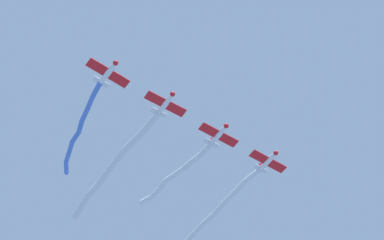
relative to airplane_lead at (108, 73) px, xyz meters
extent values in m
ellipsoid|color=white|center=(0.09, 0.04, -0.01)|extent=(4.12, 2.50, 0.85)
sphere|color=red|center=(-1.70, -0.78, -0.01)|extent=(0.96, 0.96, 0.72)
ellipsoid|color=#1E2D4C|center=(-0.38, -0.17, 0.31)|extent=(1.18, 0.95, 0.45)
cube|color=red|center=(-0.03, -0.02, -0.12)|extent=(3.80, 6.07, 0.11)
cube|color=white|center=(1.67, 0.77, 0.06)|extent=(1.70, 2.47, 0.09)
cube|color=red|center=(1.60, 0.74, 0.51)|extent=(0.90, 0.50, 1.17)
cylinder|color=#4C75DB|center=(3.22, 1.25, 0.17)|extent=(2.79, 1.35, 1.16)
cylinder|color=#4C75DB|center=(5.66, 1.87, 0.40)|extent=(2.54, 1.21, 0.69)
cylinder|color=#4C75DB|center=(7.86, 2.40, 0.42)|extent=(2.18, 1.17, 0.72)
cylinder|color=#4C75DB|center=(10.00, 2.79, 0.52)|extent=(2.40, 0.95, 0.86)
cylinder|color=#4C75DB|center=(12.19, 3.31, 0.76)|extent=(2.44, 1.41, 0.99)
cylinder|color=#4C75DB|center=(14.35, 3.84, 1.16)|extent=(2.44, 0.97, 1.19)
cylinder|color=#4C75DB|center=(16.81, 4.19, 1.66)|extent=(2.93, 1.07, 1.17)
cylinder|color=#4C75DB|center=(19.33, 4.29, 2.00)|extent=(2.44, 0.88, 0.89)
sphere|color=#4C75DB|center=(1.98, 0.91, -0.06)|extent=(0.68, 0.68, 0.68)
sphere|color=#4C75DB|center=(4.47, 1.60, 0.40)|extent=(0.68, 0.68, 0.68)
sphere|color=#4C75DB|center=(6.86, 2.14, 0.40)|extent=(0.68, 0.68, 0.68)
sphere|color=#4C75DB|center=(8.86, 2.65, 0.43)|extent=(0.68, 0.68, 0.68)
sphere|color=#4C75DB|center=(11.13, 2.93, 0.61)|extent=(0.68, 0.68, 0.68)
sphere|color=#4C75DB|center=(13.25, 3.70, 0.90)|extent=(0.68, 0.68, 0.68)
sphere|color=#4C75DB|center=(15.45, 3.99, 1.42)|extent=(0.68, 0.68, 0.68)
sphere|color=#4C75DB|center=(18.17, 4.39, 1.90)|extent=(0.68, 0.68, 0.68)
sphere|color=#4C75DB|center=(20.49, 4.19, 2.11)|extent=(0.68, 0.68, 0.68)
ellipsoid|color=white|center=(3.63, -8.22, 0.29)|extent=(4.18, 2.26, 0.85)
sphere|color=red|center=(1.79, -8.92, 0.29)|extent=(0.93, 0.93, 0.72)
ellipsoid|color=#1E2D4C|center=(3.15, -8.40, 0.61)|extent=(1.17, 0.90, 0.45)
cube|color=red|center=(3.50, -8.27, 0.18)|extent=(3.46, 6.14, 0.11)
cube|color=white|center=(5.26, -7.60, 0.36)|extent=(1.57, 2.48, 0.09)
cube|color=red|center=(5.18, -7.63, 0.81)|extent=(0.92, 0.44, 1.17)
cylinder|color=white|center=(6.69, -6.93, 0.11)|extent=(2.74, 1.91, 1.20)
cylinder|color=white|center=(8.86, -5.79, -0.15)|extent=(2.65, 1.98, 1.24)
cylinder|color=white|center=(11.06, -4.55, -0.30)|extent=(2.77, 2.09, 0.94)
cylinder|color=white|center=(13.32, -3.48, -0.27)|extent=(2.56, 1.70, 1.02)
cylinder|color=white|center=(15.60, -2.46, -0.44)|extent=(2.94, 2.00, 1.42)
cylinder|color=white|center=(17.86, -1.45, -0.82)|extent=(2.60, 1.68, 1.25)
cylinder|color=white|center=(19.93, -0.42, -1.16)|extent=(2.62, 2.00, 1.35)
cylinder|color=white|center=(22.19, 0.59, -1.31)|extent=(2.82, 1.67, 0.99)
cylinder|color=white|center=(24.63, 1.40, -1.43)|extent=(2.77, 1.68, 1.26)
sphere|color=white|center=(5.57, -7.48, 0.24)|extent=(0.91, 0.91, 0.91)
sphere|color=white|center=(7.81, -6.39, -0.01)|extent=(0.91, 0.91, 0.91)
sphere|color=white|center=(9.91, -5.20, -0.29)|extent=(0.91, 0.91, 0.91)
sphere|color=white|center=(12.22, -3.91, -0.32)|extent=(0.91, 0.91, 0.91)
sphere|color=white|center=(14.41, -3.05, -0.22)|extent=(0.91, 0.91, 0.91)
sphere|color=white|center=(16.78, -1.86, -0.67)|extent=(0.91, 0.91, 0.91)
sphere|color=white|center=(18.93, -1.03, -0.98)|extent=(0.91, 0.91, 0.91)
sphere|color=white|center=(20.93, 0.19, -1.35)|extent=(0.91, 0.91, 0.91)
sphere|color=white|center=(23.45, 0.99, -1.27)|extent=(0.91, 0.91, 0.91)
sphere|color=white|center=(25.80, 1.80, -1.59)|extent=(0.91, 0.91, 0.91)
ellipsoid|color=white|center=(7.18, -16.47, -0.01)|extent=(4.17, 2.31, 0.85)
sphere|color=red|center=(5.34, -17.20, -0.01)|extent=(0.94, 0.94, 0.72)
ellipsoid|color=#1E2D4C|center=(6.69, -16.66, 0.31)|extent=(1.17, 0.91, 0.45)
cube|color=red|center=(7.04, -16.53, -0.12)|extent=(3.53, 6.13, 0.11)
cube|color=white|center=(8.79, -15.83, 0.06)|extent=(1.60, 2.48, 0.09)
cube|color=red|center=(8.72, -15.86, 0.51)|extent=(0.92, 0.45, 1.17)
cylinder|color=white|center=(10.07, -15.28, -0.05)|extent=(2.28, 1.60, 0.84)
cylinder|color=white|center=(11.97, -14.30, 0.02)|extent=(2.31, 1.79, 0.95)
cylinder|color=white|center=(13.85, -13.41, 0.39)|extent=(2.41, 1.46, 1.47)
cylinder|color=white|center=(15.83, -12.54, 1.00)|extent=(2.62, 1.76, 1.49)
cylinder|color=white|center=(17.90, -11.46, 1.58)|extent=(2.65, 1.84, 1.43)
cylinder|color=white|center=(20.15, -10.63, 2.14)|extent=(2.78, 1.34, 1.39)
cylinder|color=white|center=(22.55, -9.85, 2.62)|extent=(2.84, 1.76, 1.27)
cylinder|color=white|center=(24.70, -8.75, 3.14)|extent=(2.55, 1.88, 1.50)
sphere|color=white|center=(9.10, -15.71, -0.06)|extent=(0.81, 0.81, 0.81)
sphere|color=white|center=(11.04, -14.85, -0.03)|extent=(0.81, 0.81, 0.81)
sphere|color=white|center=(12.89, -13.76, 0.08)|extent=(0.81, 0.81, 0.81)
sphere|color=white|center=(14.80, -13.06, 0.70)|extent=(0.81, 0.81, 0.81)
sphere|color=white|center=(16.86, -12.03, 1.31)|extent=(0.81, 0.81, 0.81)
sphere|color=white|center=(18.93, -10.90, 1.86)|extent=(0.81, 0.81, 0.81)
sphere|color=white|center=(21.36, -10.35, 2.42)|extent=(0.81, 0.81, 0.81)
sphere|color=white|center=(23.75, -9.34, 2.83)|extent=(0.81, 0.81, 0.81)
sphere|color=white|center=(25.66, -8.16, 3.44)|extent=(0.81, 0.81, 0.81)
ellipsoid|color=white|center=(10.72, -24.73, 0.29)|extent=(4.16, 2.34, 0.85)
sphere|color=red|center=(8.88, -25.48, 0.29)|extent=(0.94, 0.94, 0.72)
ellipsoid|color=#1E2D4C|center=(10.24, -24.93, 0.61)|extent=(1.17, 0.91, 0.45)
cube|color=red|center=(10.59, -24.79, 0.18)|extent=(3.57, 6.12, 0.11)
cube|color=white|center=(12.33, -24.08, 0.36)|extent=(1.62, 2.48, 0.09)
cube|color=red|center=(12.25, -24.11, 0.81)|extent=(0.92, 0.46, 1.17)
cylinder|color=white|center=(13.86, -23.26, 0.30)|extent=(2.86, 2.06, 0.89)
cylinder|color=white|center=(16.46, -21.99, 0.31)|extent=(3.07, 1.85, 0.85)
cylinder|color=white|center=(19.21, -20.91, 0.40)|extent=(3.09, 1.72, 1.04)
cylinder|color=white|center=(21.92, -20.01, 0.62)|extent=(2.93, 1.55, 0.96)
cylinder|color=white|center=(24.62, -18.93, 0.73)|extent=(3.09, 2.03, 0.80)
cylinder|color=white|center=(27.17, -17.75, 0.68)|extent=(2.69, 1.71, 0.92)
cylinder|color=white|center=(29.67, -16.73, 0.56)|extent=(2.95, 1.75, 0.87)
sphere|color=white|center=(12.64, -23.95, 0.24)|extent=(0.76, 0.76, 0.76)
sphere|color=white|center=(15.08, -22.56, 0.35)|extent=(0.76, 0.76, 0.76)
sphere|color=white|center=(17.83, -21.41, 0.27)|extent=(0.76, 0.76, 0.76)
sphere|color=white|center=(20.59, -20.42, 0.53)|extent=(0.76, 0.76, 0.76)
sphere|color=white|center=(23.24, -19.60, 0.71)|extent=(0.76, 0.76, 0.76)
sphere|color=white|center=(26.00, -18.26, 0.74)|extent=(0.76, 0.76, 0.76)
sphere|color=white|center=(28.34, -17.25, 0.61)|extent=(0.76, 0.76, 0.76)
camera|label=1|loc=(-42.38, -2.55, -66.17)|focal=55.53mm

